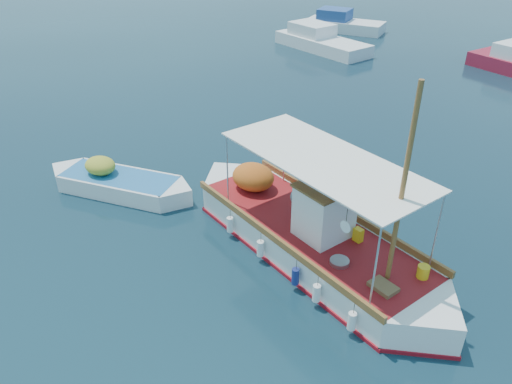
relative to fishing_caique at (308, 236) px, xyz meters
The scene contains 5 objects.
ground 0.59m from the fishing_caique, 138.10° to the right, with size 160.00×160.00×0.00m, color black.
fishing_caique is the anchor object (origin of this frame).
dinghy 7.19m from the fishing_caique, behind, with size 5.41×2.69×1.38m.
bg_boat_nw 22.81m from the fishing_caique, 119.64° to the left, with size 7.43×4.16×1.80m.
bg_boat_far_w 28.51m from the fishing_caique, 116.32° to the left, with size 6.16×3.29×1.80m.
Camera 1 is at (6.01, -10.11, 8.92)m, focal length 35.00 mm.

